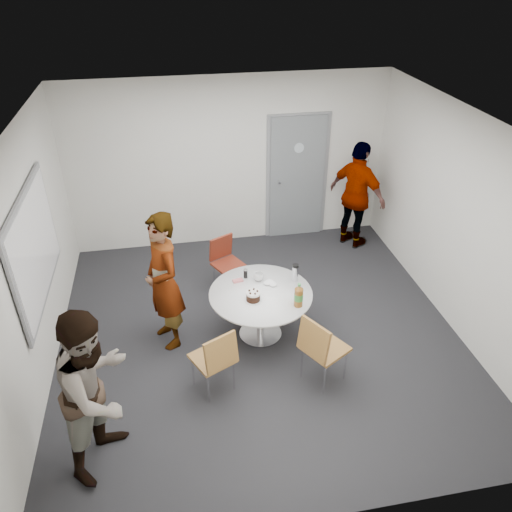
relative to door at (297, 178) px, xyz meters
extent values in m
plane|color=black|center=(-1.10, -2.48, -1.03)|extent=(5.00, 5.00, 0.00)
plane|color=silver|center=(-1.10, -2.48, 1.67)|extent=(5.00, 5.00, 0.00)
plane|color=silver|center=(-1.10, 0.02, 0.32)|extent=(5.00, 0.00, 5.00)
plane|color=silver|center=(-3.60, -2.48, 0.32)|extent=(0.00, 5.00, 5.00)
plane|color=silver|center=(1.40, -2.48, 0.32)|extent=(0.00, 5.00, 5.00)
plane|color=silver|center=(-1.10, -4.98, 0.32)|extent=(5.00, 0.00, 5.00)
cube|color=slate|center=(0.00, -0.01, 0.00)|extent=(0.90, 0.05, 2.05)
cube|color=gray|center=(0.00, 0.01, 0.00)|extent=(1.02, 0.04, 2.12)
cylinder|color=#B2BFC6|center=(0.00, -0.04, 0.52)|extent=(0.16, 0.01, 0.16)
cylinder|color=silver|center=(-0.32, -0.07, -0.01)|extent=(0.04, 0.14, 0.04)
cube|color=gray|center=(-3.56, -2.28, 0.42)|extent=(0.03, 1.90, 1.25)
cube|color=white|center=(-3.54, -2.28, 0.42)|extent=(0.01, 1.78, 1.13)
cylinder|color=white|center=(-1.09, -2.50, -0.38)|extent=(1.26, 1.26, 0.03)
cylinder|color=silver|center=(-1.09, -2.50, -0.70)|extent=(0.09, 0.09, 0.61)
cylinder|color=silver|center=(-1.09, -2.50, -1.01)|extent=(0.54, 0.54, 0.02)
cylinder|color=white|center=(-1.20, -2.63, -0.36)|extent=(0.22, 0.22, 0.01)
cylinder|color=black|center=(-1.20, -2.63, -0.32)|extent=(0.17, 0.17, 0.09)
cylinder|color=white|center=(-1.20, -2.63, -0.26)|extent=(0.17, 0.17, 0.02)
cylinder|color=brown|center=(-0.70, -2.83, -0.25)|extent=(0.10, 0.10, 0.24)
cylinder|color=#398836|center=(-0.70, -2.83, -0.24)|extent=(0.11, 0.11, 0.09)
cone|color=brown|center=(-0.70, -2.83, -0.11)|extent=(0.10, 0.10, 0.05)
cylinder|color=#469C4E|center=(-0.70, -2.83, -0.07)|extent=(0.04, 0.04, 0.02)
imported|color=white|center=(-1.06, -2.23, -0.32)|extent=(0.17, 0.17, 0.10)
cylinder|color=black|center=(-1.21, -2.14, -0.31)|extent=(0.05, 0.05, 0.11)
cylinder|color=silver|center=(-0.61, -2.32, -0.27)|extent=(0.08, 0.08, 0.20)
cylinder|color=black|center=(-0.61, -2.32, -0.15)|extent=(0.08, 0.08, 0.03)
cube|color=#D0686C|center=(-1.32, -2.21, -0.36)|extent=(0.14, 0.09, 0.02)
ellipsoid|color=white|center=(-0.94, -2.36, -0.35)|extent=(0.22, 0.22, 0.03)
cube|color=brown|center=(-1.78, -3.28, -0.59)|extent=(0.54, 0.54, 0.03)
cube|color=brown|center=(-1.69, -3.46, -0.37)|extent=(0.38, 0.25, 0.39)
cylinder|color=silver|center=(-1.70, -3.06, -0.81)|extent=(0.02, 0.02, 0.43)
cylinder|color=silver|center=(-2.00, -3.21, -0.81)|extent=(0.02, 0.02, 0.43)
cylinder|color=silver|center=(-1.56, -3.36, -0.81)|extent=(0.02, 0.02, 0.43)
cylinder|color=silver|center=(-1.85, -3.50, -0.81)|extent=(0.02, 0.02, 0.43)
cube|color=brown|center=(-0.53, -3.38, -0.57)|extent=(0.59, 0.59, 0.04)
cube|color=brown|center=(-0.71, -3.48, -0.33)|extent=(0.28, 0.40, 0.41)
cylinder|color=silver|center=(-0.29, -3.44, -0.80)|extent=(0.02, 0.02, 0.46)
cylinder|color=silver|center=(-0.47, -3.14, -0.80)|extent=(0.02, 0.02, 0.46)
cylinder|color=silver|center=(-0.59, -3.62, -0.80)|extent=(0.02, 0.02, 0.46)
cylinder|color=silver|center=(-0.77, -3.32, -0.80)|extent=(0.02, 0.02, 0.46)
cube|color=maroon|center=(-1.34, -1.44, -0.62)|extent=(0.51, 0.51, 0.03)
cube|color=maroon|center=(-1.42, -1.28, -0.41)|extent=(0.36, 0.24, 0.37)
cylinder|color=silver|center=(-1.41, -1.65, -0.82)|extent=(0.02, 0.02, 0.41)
cylinder|color=silver|center=(-1.13, -1.51, -0.82)|extent=(0.02, 0.02, 0.41)
cylinder|color=silver|center=(-1.55, -1.37, -0.82)|extent=(0.02, 0.02, 0.41)
cylinder|color=silver|center=(-1.27, -1.23, -0.82)|extent=(0.02, 0.02, 0.41)
imported|color=#A5C6EA|center=(-2.23, -2.38, -0.14)|extent=(0.63, 0.75, 1.77)
imported|color=white|center=(-2.87, -3.96, -0.16)|extent=(0.99, 1.06, 1.74)
imported|color=black|center=(0.85, -0.53, -0.15)|extent=(0.92, 1.10, 1.75)
camera|label=1|loc=(-2.04, -7.31, 3.22)|focal=35.00mm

